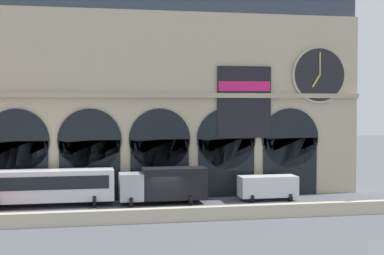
# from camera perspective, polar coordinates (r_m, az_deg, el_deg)

# --- Properties ---
(ground_plane) EXTENTS (200.00, 200.00, 0.00)m
(ground_plane) POSITION_cam_1_polar(r_m,az_deg,el_deg) (46.16, -2.50, -8.37)
(ground_plane) COLOR #54565B
(quay_parapet_wall) EXTENTS (90.00, 0.70, 1.02)m
(quay_parapet_wall) POSITION_cam_1_polar(r_m,az_deg,el_deg) (41.11, -1.44, -8.96)
(quay_parapet_wall) COLOR beige
(quay_parapet_wall) RESTS_ON ground
(station_building) EXTENTS (38.83, 5.79, 20.15)m
(station_building) POSITION_cam_1_polar(r_m,az_deg,el_deg) (53.00, -3.71, 3.70)
(station_building) COLOR #BCAD8C
(station_building) RESTS_ON ground
(bus_midwest) EXTENTS (11.00, 3.25, 3.10)m
(bus_midwest) POSITION_cam_1_polar(r_m,az_deg,el_deg) (48.31, -14.65, -5.82)
(bus_midwest) COLOR white
(bus_midwest) RESTS_ON ground
(box_truck_center) EXTENTS (7.50, 2.91, 3.12)m
(box_truck_center) POSITION_cam_1_polar(r_m,az_deg,el_deg) (48.20, -2.90, -5.87)
(box_truck_center) COLOR #ADB2B7
(box_truck_center) RESTS_ON ground
(van_mideast) EXTENTS (5.20, 2.48, 2.20)m
(van_mideast) POSITION_cam_1_polar(r_m,az_deg,el_deg) (50.47, 7.81, -6.04)
(van_mideast) COLOR white
(van_mideast) RESTS_ON ground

